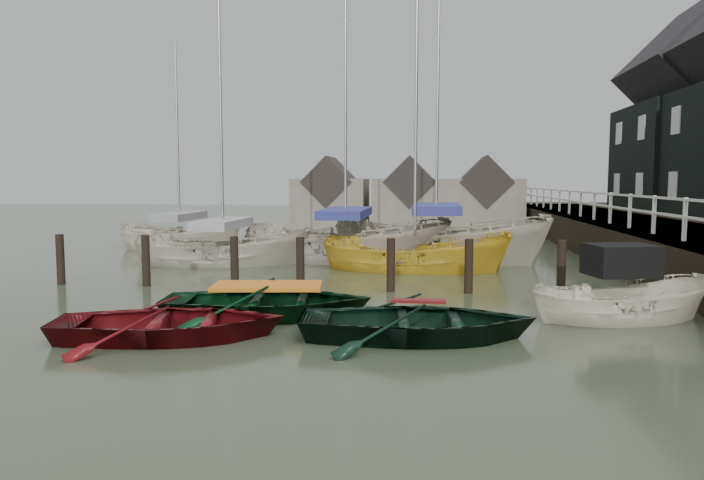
# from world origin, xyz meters

# --- Properties ---
(ground) EXTENTS (120.00, 120.00, 0.00)m
(ground) POSITION_xyz_m (0.00, 0.00, 0.00)
(ground) COLOR #323C26
(ground) RESTS_ON ground
(pier) EXTENTS (3.04, 32.00, 2.70)m
(pier) POSITION_xyz_m (9.48, 10.00, 0.71)
(pier) COLOR black
(pier) RESTS_ON ground
(mooring_pilings) EXTENTS (13.72, 0.22, 1.80)m
(mooring_pilings) POSITION_xyz_m (-1.11, 3.00, 0.50)
(mooring_pilings) COLOR black
(mooring_pilings) RESTS_ON ground
(far_sheds) EXTENTS (14.00, 4.08, 4.39)m
(far_sheds) POSITION_xyz_m (0.83, 26.00, 1.86)
(far_sheds) COLOR #665B51
(far_sheds) RESTS_ON ground
(rowboat_red) EXTENTS (4.69, 3.78, 0.86)m
(rowboat_red) POSITION_xyz_m (-2.50, -2.40, 0.00)
(rowboat_red) COLOR #580C0F
(rowboat_red) RESTS_ON ground
(rowboat_green) EXTENTS (4.77, 3.68, 0.91)m
(rowboat_green) POSITION_xyz_m (-1.20, -0.38, 0.00)
(rowboat_green) COLOR black
(rowboat_green) RESTS_ON ground
(rowboat_dkgreen) EXTENTS (4.57, 3.44, 0.89)m
(rowboat_dkgreen) POSITION_xyz_m (2.00, -1.83, 0.00)
(rowboat_dkgreen) COLOR black
(rowboat_dkgreen) RESTS_ON ground
(motorboat) EXTENTS (4.09, 2.32, 2.31)m
(motorboat) POSITION_xyz_m (6.14, 0.15, 0.11)
(motorboat) COLOR silver
(motorboat) RESTS_ON ground
(sailboat_a) EXTENTS (6.36, 3.27, 11.10)m
(sailboat_a) POSITION_xyz_m (-4.88, 7.67, 0.07)
(sailboat_a) COLOR beige
(sailboat_a) RESTS_ON ground
(sailboat_b) EXTENTS (7.76, 3.42, 12.92)m
(sailboat_b) POSITION_xyz_m (-0.80, 9.11, 0.06)
(sailboat_b) COLOR beige
(sailboat_b) RESTS_ON ground
(sailboat_c) EXTENTS (6.37, 3.02, 10.85)m
(sailboat_c) POSITION_xyz_m (1.73, 7.07, 0.01)
(sailboat_c) COLOR gold
(sailboat_c) RESTS_ON ground
(sailboat_d) EXTENTS (8.84, 5.86, 12.56)m
(sailboat_d) POSITION_xyz_m (2.43, 9.74, 0.06)
(sailboat_d) COLOR beige
(sailboat_d) RESTS_ON ground
(sailboat_e) EXTENTS (6.46, 3.85, 9.65)m
(sailboat_e) POSITION_xyz_m (-8.16, 11.82, 0.06)
(sailboat_e) COLOR beige
(sailboat_e) RESTS_ON ground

